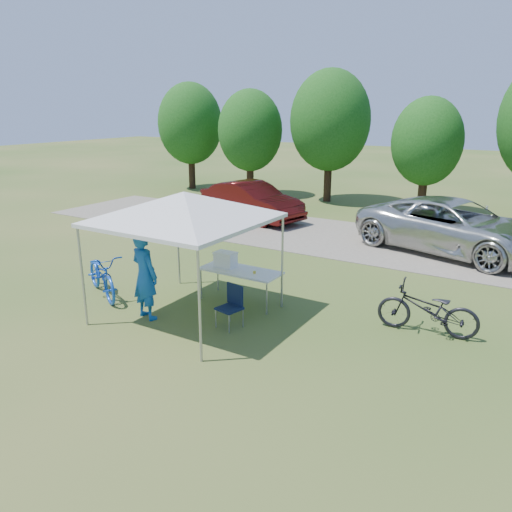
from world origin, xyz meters
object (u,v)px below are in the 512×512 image
at_px(bike_blue, 102,274).
at_px(sedan, 251,201).
at_px(folding_table, 241,272).
at_px(bike_dark, 428,310).
at_px(folding_chair, 232,302).
at_px(cooler, 225,259).
at_px(minivan, 454,226).
at_px(cyclist, 145,275).

bearing_deg(bike_blue, sedan, 36.01).
relative_size(folding_table, bike_dark, 0.97).
relative_size(folding_table, folding_chair, 2.16).
height_order(folding_table, cooler, cooler).
bearing_deg(bike_dark, minivan, -179.62).
bearing_deg(bike_dark, cyclist, -72.43).
bearing_deg(bike_dark, cooler, -89.66).
bearing_deg(bike_blue, folding_chair, -59.77).
relative_size(cooler, bike_dark, 0.26).
height_order(cyclist, bike_dark, cyclist).
relative_size(folding_chair, bike_blue, 0.43).
height_order(cooler, minivan, minivan).
bearing_deg(folding_table, sedan, 120.37).
distance_m(folding_table, minivan, 7.65).
xyz_separation_m(folding_table, cooler, (-0.42, -0.00, 0.23)).
height_order(folding_table, cyclist, cyclist).
xyz_separation_m(folding_chair, cyclist, (-1.81, -0.62, 0.45)).
distance_m(cooler, sedan, 8.60).
bearing_deg(cyclist, folding_table, -113.61).
xyz_separation_m(bike_blue, sedan, (-1.40, 9.00, 0.23)).
height_order(folding_table, folding_chair, folding_chair).
height_order(folding_table, bike_dark, bike_dark).
relative_size(folding_chair, cyclist, 0.45).
xyz_separation_m(cyclist, bike_blue, (-1.82, 0.42, -0.42)).
bearing_deg(folding_chair, bike_blue, -164.88).
bearing_deg(sedan, cyclist, -147.97).
bearing_deg(cooler, folding_table, 0.00).
relative_size(cyclist, sedan, 0.42).
bearing_deg(folding_table, cooler, -180.00).
xyz_separation_m(folding_chair, cooler, (-1.00, 1.21, 0.45)).
height_order(folding_chair, sedan, sedan).
bearing_deg(cooler, minivan, 60.88).
bearing_deg(folding_chair, cooler, 141.52).
relative_size(bike_dark, sedan, 0.43).
xyz_separation_m(folding_chair, minivan, (2.82, 8.06, 0.33)).
distance_m(bike_blue, sedan, 9.11).
height_order(bike_blue, minivan, minivan).
distance_m(folding_chair, minivan, 8.55).
bearing_deg(folding_table, bike_blue, -155.23).
xyz_separation_m(bike_dark, sedan, (-8.56, 7.08, 0.25)).
bearing_deg(cooler, sedan, 117.95).
bearing_deg(cyclist, folding_chair, -150.92).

